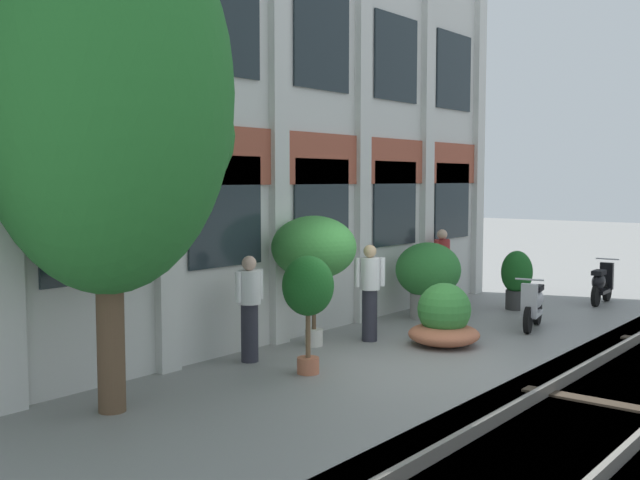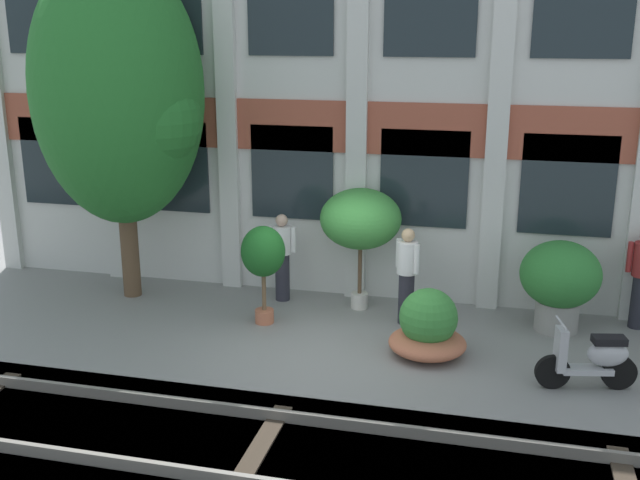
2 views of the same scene
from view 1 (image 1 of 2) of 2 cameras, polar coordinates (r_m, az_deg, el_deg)
The scene contains 14 objects.
ground_plane at distance 11.20m, azimuth 6.68°, elevation -9.53°, with size 80.00×80.00×0.00m, color gray.
apartment_facade at distance 12.64m, azimuth -4.17°, elevation 11.03°, with size 14.63×0.64×8.33m.
rail_tracks at distance 10.07m, azimuth 21.15°, elevation -12.24°, with size 22.27×2.80×0.43m.
broadleaf_tree at distance 9.03m, azimuth -16.04°, elevation 10.22°, with size 3.10×2.95×6.07m.
potted_plant_ribbed_drum at distance 14.87m, azimuth 8.24°, elevation -2.59°, with size 1.28×1.28×1.50m.
potted_plant_fluted_column at distance 16.29m, azimuth 14.76°, elevation -2.74°, with size 0.65×0.65×1.24m.
potted_plant_low_pan at distance 12.19m, azimuth -0.47°, elevation -0.66°, with size 1.40×1.40×2.15m.
potted_plant_wide_bowl at distance 12.56m, azimuth 9.43°, elevation -6.04°, with size 1.18×1.18×1.04m.
potted_plant_terracotta_small at distance 10.49m, azimuth -0.92°, elevation -3.82°, with size 0.73×0.73×1.67m.
scooter_near_curb at distance 17.55m, azimuth 20.63°, elevation -3.19°, with size 1.38×0.50×0.98m.
scooter_second_parked at distance 14.33m, azimuth 15.97°, elevation -4.77°, with size 1.37×0.57×0.98m.
resident_by_doorway at distance 12.68m, azimuth 3.81°, elevation -3.78°, with size 0.42×0.38×1.64m.
resident_watching_tracks at distance 11.28m, azimuth -5.40°, elevation -4.97°, with size 0.53×0.34×1.60m.
resident_near_plants at distance 16.20m, azimuth 9.26°, elevation -1.93°, with size 0.53×0.34×1.67m.
Camera 1 is at (-9.23, -5.72, 2.73)m, focal length 42.00 mm.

